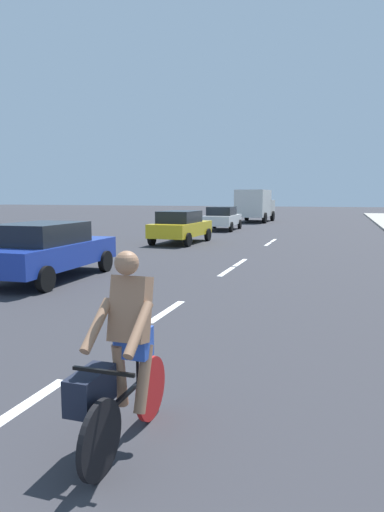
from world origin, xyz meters
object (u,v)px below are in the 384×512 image
(parked_car_yellow, at_px, (181,226))
(parked_car_blue, at_px, (46,249))
(parked_car_white, at_px, (222,218))
(delivery_truck, at_px, (255,205))
(cyclist, at_px, (121,360))

(parked_car_yellow, bearing_deg, parked_car_blue, -89.60)
(parked_car_white, relative_size, delivery_truck, 0.69)
(parked_car_blue, height_order, parked_car_white, same)
(parked_car_yellow, height_order, delivery_truck, delivery_truck)
(parked_car_white, bearing_deg, parked_car_blue, -91.82)
(parked_car_blue, bearing_deg, parked_car_yellow, 86.66)
(delivery_truck, bearing_deg, parked_car_blue, -89.46)
(parked_car_white, bearing_deg, parked_car_yellow, -90.31)
(cyclist, bearing_deg, parked_car_blue, -50.40)
(cyclist, bearing_deg, parked_car_white, -77.77)
(cyclist, bearing_deg, delivery_truck, -81.72)
(parked_car_white, distance_m, delivery_truck, 10.32)
(cyclist, bearing_deg, parked_car_yellow, -72.35)
(parked_car_blue, xyz_separation_m, parked_car_white, (0.14, 19.19, -0.00))
(cyclist, relative_size, parked_car_yellow, 0.42)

